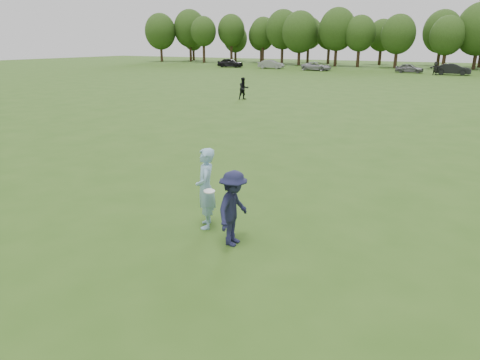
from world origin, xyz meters
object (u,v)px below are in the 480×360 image
Objects in this scene: car_a at (230,63)px; car_f at (453,69)px; player_far_a at (244,89)px; car_e at (409,68)px; defender at (233,208)px; car_c at (317,66)px; player_far_d at (435,68)px; car_b at (271,64)px; thrower at (206,188)px.

car_a reaches higher than car_f.
car_e is at bearing 28.04° from player_far_a.
defender is 0.37× the size of car_c.
car_a is at bearing 69.76° from player_far_a.
player_far_d is at bearing 21.52° from player_far_a.
car_e is (13.68, 1.75, 0.01)m from car_c.
car_f is (28.09, -0.75, 0.04)m from car_b.
player_far_d is 0.42× the size of car_b.
car_c is (-17.48, 1.13, -0.25)m from player_far_d.
player_far_d is at bearing 148.50° from thrower.
player_far_a is 37.48m from car_c.
thrower is 1.10× the size of player_far_d.
player_far_a is 0.36× the size of car_c.
player_far_a is at bearing 174.58° from thrower.
car_b is (-26.01, 2.25, -0.19)m from player_far_d.
player_far_a reaches higher than car_c.
car_a is (-35.95, 60.21, -0.09)m from defender.
defender is 58.16m from player_far_d.
car_e is at bearing 152.05° from thrower.
player_far_d reaches higher than player_far_a.
car_a is at bearing 89.01° from car_f.
player_far_a is (-12.24, 22.47, -0.01)m from defender.
car_c is 1.20× the size of car_e.
car_a reaches higher than car_e.
thrower is at bearing -157.76° from car_c.
thrower reaches higher than player_far_d.
player_far_a is at bearing 161.52° from car_f.
car_b is at bearing 20.94° from defender.
thrower is 24.63m from player_far_a.
thrower is 65.62m from car_b.
player_far_a reaches higher than car_e.
car_f is (19.55, 0.37, 0.10)m from car_c.
thrower is at bearing -115.45° from player_far_a.
defender is 61.27m from car_e.
defender reaches higher than car_f.
thrower reaches higher than defender.
car_a is at bearing 177.93° from thrower.
car_e is (30.21, 0.80, -0.11)m from car_a.
thrower is 0.42× the size of car_c.
car_a is (-23.70, 37.74, -0.08)m from player_far_a.
defender is 62.36m from car_c.
car_e is at bearing -94.09° from car_a.
car_f is at bearing 146.47° from thrower.
car_a is 1.16× the size of car_e.
car_f is at bearing -104.72° from car_e.
defender is 0.96× the size of player_far_d.
player_far_a is 44.56m from car_a.
car_b is (-27.96, 60.38, -0.16)m from defender.
car_b is at bearing 171.82° from thrower.
car_e is at bearing -93.81° from car_b.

